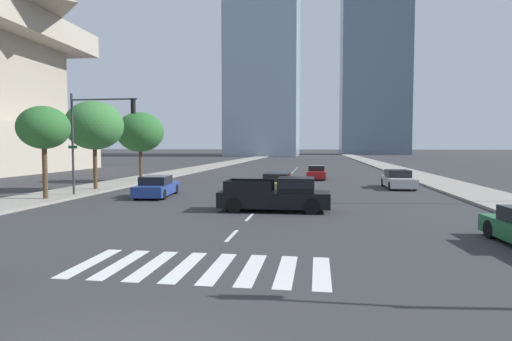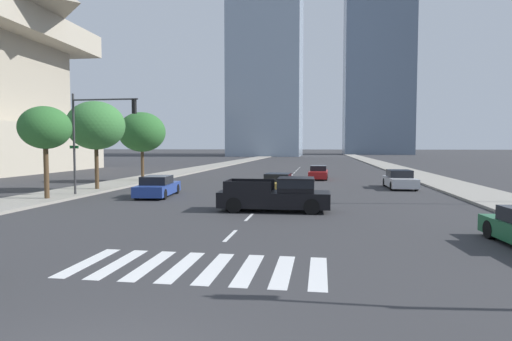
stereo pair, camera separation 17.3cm
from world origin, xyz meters
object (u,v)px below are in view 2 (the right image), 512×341
traffic_signal_far (96,126)px  street_tree_third (142,132)px  sedan_blue_2 (158,187)px  sedan_red_3 (318,173)px  pickup_truck (279,195)px  street_tree_nearest (45,128)px  street_tree_second (96,126)px  sedan_gold_0 (278,184)px  sedan_silver_4 (400,180)px

traffic_signal_far → street_tree_third: 11.36m
sedan_blue_2 → sedan_red_3: sedan_blue_2 is taller
pickup_truck → street_tree_nearest: street_tree_nearest is taller
traffic_signal_far → street_tree_second: 3.89m
traffic_signal_far → street_tree_second: size_ratio=1.02×
sedan_gold_0 → traffic_signal_far: bearing=-68.8°
sedan_blue_2 → sedan_red_3: (10.04, 15.84, -0.00)m
street_tree_nearest → street_tree_second: bearing=90.0°
sedan_silver_4 → street_tree_nearest: size_ratio=0.86×
street_tree_second → street_tree_third: size_ratio=1.03×
sedan_gold_0 → sedan_red_3: size_ratio=0.94×
sedan_silver_4 → street_tree_second: street_tree_second is taller
sedan_red_3 → pickup_truck: bearing=-3.1°
traffic_signal_far → sedan_blue_2: bearing=12.6°
pickup_truck → street_tree_second: street_tree_second is taller
sedan_blue_2 → sedan_silver_4: bearing=-70.3°
pickup_truck → sedan_gold_0: size_ratio=1.25×
sedan_gold_0 → street_tree_nearest: 14.74m
traffic_signal_far → street_tree_second: traffic_signal_far is taller
traffic_signal_far → street_tree_nearest: (-1.94, -2.24, -0.23)m
sedan_red_3 → traffic_signal_far: size_ratio=0.73×
sedan_blue_2 → street_tree_third: size_ratio=0.81×
pickup_truck → street_tree_third: (-13.89, 15.29, 3.65)m
sedan_red_3 → street_tree_third: (-15.65, -5.46, 3.85)m
sedan_gold_0 → sedan_blue_2: size_ratio=0.89×
traffic_signal_far → sedan_red_3: bearing=50.5°
pickup_truck → traffic_signal_far: traffic_signal_far is taller
sedan_gold_0 → sedan_blue_2: (-7.39, -2.88, -0.01)m
street_tree_nearest → street_tree_second: size_ratio=0.86×
street_tree_second → street_tree_third: 7.83m
street_tree_second → traffic_signal_far: bearing=-60.0°
sedan_silver_4 → street_tree_nearest: bearing=-64.5°
sedan_blue_2 → sedan_silver_4: (16.23, 7.79, 0.02)m
sedan_silver_4 → street_tree_second: size_ratio=0.74×
sedan_silver_4 → traffic_signal_far: traffic_signal_far is taller
pickup_truck → street_tree_nearest: 14.43m
pickup_truck → sedan_red_3: pickup_truck is taller
sedan_blue_2 → street_tree_third: street_tree_third is taller
street_tree_third → street_tree_second: bearing=-90.0°
street_tree_second → street_tree_third: bearing=90.0°
sedan_red_3 → street_tree_third: size_ratio=0.77×
traffic_signal_far → street_tree_second: bearing=120.0°
sedan_red_3 → street_tree_nearest: (-15.65, -18.90, 3.65)m
sedan_silver_4 → street_tree_second: (-21.84, -5.23, 4.04)m
sedan_gold_0 → street_tree_second: (-13.00, -0.33, 4.05)m
street_tree_nearest → street_tree_third: size_ratio=0.88×
pickup_truck → sedan_blue_2: bearing=148.4°
sedan_blue_2 → traffic_signal_far: bearing=96.7°
sedan_gold_0 → traffic_signal_far: (-11.05, -3.70, 3.87)m
sedan_red_3 → street_tree_third: 17.01m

